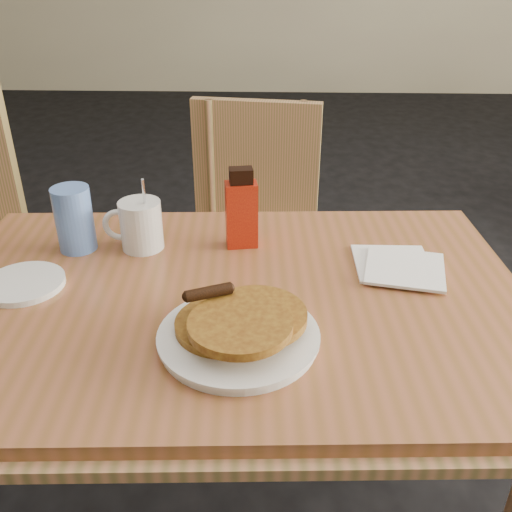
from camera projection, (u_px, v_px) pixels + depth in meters
The scene contains 8 objects.
main_table at pixel (233, 313), 1.09m from camera, with size 1.18×0.83×0.75m.
chair_main_far at pixel (255, 222), 1.83m from camera, with size 0.46×0.46×0.90m.
pancake_plate at pixel (239, 330), 0.92m from camera, with size 0.27×0.27×0.08m.
coffee_mug at pixel (140, 224), 1.20m from camera, with size 0.13×0.09×0.17m.
syrup_bottle at pixel (241, 211), 1.20m from camera, with size 0.07×0.05×0.17m.
napkin_stack at pixel (399, 266), 1.14m from camera, with size 0.18×0.19×0.01m.
blue_tumbler at pixel (74, 219), 1.19m from camera, with size 0.08×0.08×0.14m, color #5C86D8.
side_saucer at pixel (24, 283), 1.09m from camera, with size 0.15×0.15×0.01m, color white.
Camera 1 is at (0.03, -0.86, 1.33)m, focal length 40.00 mm.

